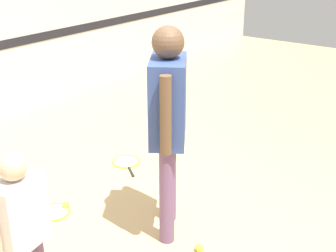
{
  "coord_description": "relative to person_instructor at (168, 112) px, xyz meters",
  "views": [
    {
      "loc": [
        -2.52,
        -1.85,
        2.39
      ],
      "look_at": [
        0.25,
        0.16,
        0.97
      ],
      "focal_mm": 50.0,
      "sensor_mm": 36.0,
      "label": 1
    }
  ],
  "objects": [
    {
      "name": "racket_spare_on_floor",
      "position": [
        -0.43,
        1.01,
        -1.08
      ],
      "size": [
        0.45,
        0.51,
        0.03
      ],
      "rotation": [
        0.0,
        0.0,
        2.24
      ],
      "color": "#C6D838",
      "rests_on": "ground_plane"
    },
    {
      "name": "person_student_left",
      "position": [
        -1.34,
        0.15,
        -0.34
      ],
      "size": [
        0.45,
        0.24,
        1.21
      ],
      "rotation": [
        0.0,
        0.0,
        0.17
      ],
      "color": "#6B4C70",
      "rests_on": "ground_plane"
    },
    {
      "name": "ground_plane",
      "position": [
        -0.25,
        -0.16,
        -1.09
      ],
      "size": [
        16.0,
        16.0,
        0.0
      ],
      "primitive_type": "plane",
      "color": "tan"
    },
    {
      "name": "tennis_ball_near_instructor",
      "position": [
        -0.11,
        -0.39,
        -1.06
      ],
      "size": [
        0.07,
        0.07,
        0.07
      ],
      "primitive_type": "sphere",
      "color": "#CCE038",
      "rests_on": "ground_plane"
    },
    {
      "name": "person_instructor",
      "position": [
        0.0,
        0.0,
        0.0
      ],
      "size": [
        0.58,
        0.49,
        1.76
      ],
      "rotation": [
        0.0,
        0.0,
        0.57
      ],
      "color": "#6B4C70",
      "rests_on": "ground_plane"
    },
    {
      "name": "tennis_ball_by_spare_racket",
      "position": [
        -0.3,
        0.96,
        -1.06
      ],
      "size": [
        0.07,
        0.07,
        0.07
      ],
      "primitive_type": "sphere",
      "color": "#CCE038",
      "rests_on": "ground_plane"
    },
    {
      "name": "racket_second_spare",
      "position": [
        0.74,
        1.12,
        -1.08
      ],
      "size": [
        0.45,
        0.52,
        0.03
      ],
      "rotation": [
        0.0,
        0.0,
        4.06
      ],
      "color": "#C6D838",
      "rests_on": "ground_plane"
    }
  ]
}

